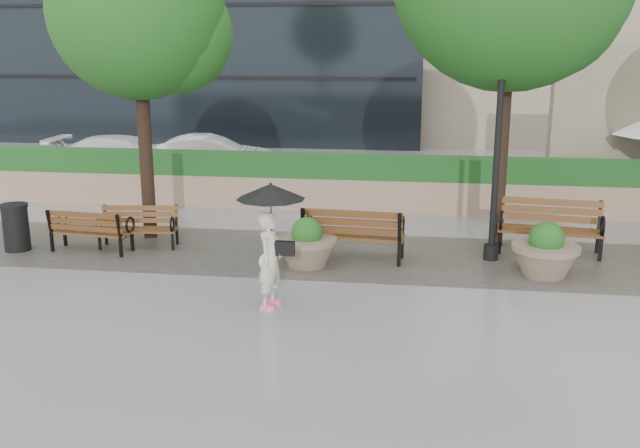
# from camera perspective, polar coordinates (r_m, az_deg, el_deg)

# --- Properties ---
(ground) EXTENTS (100.00, 100.00, 0.00)m
(ground) POSITION_cam_1_polar(r_m,az_deg,el_deg) (11.06, 2.21, -7.11)
(ground) COLOR gray
(ground) RESTS_ON ground
(cobble_strip) EXTENTS (28.00, 3.20, 0.01)m
(cobble_strip) POSITION_cam_1_polar(r_m,az_deg,el_deg) (13.88, 3.51, -2.58)
(cobble_strip) COLOR #383330
(cobble_strip) RESTS_ON ground
(hedge_wall) EXTENTS (24.00, 0.80, 1.35)m
(hedge_wall) POSITION_cam_1_polar(r_m,az_deg,el_deg) (17.60, 4.62, 3.25)
(hedge_wall) COLOR tan
(hedge_wall) RESTS_ON ground
(asphalt_street) EXTENTS (40.00, 7.00, 0.00)m
(asphalt_street) POSITION_cam_1_polar(r_m,az_deg,el_deg) (21.64, 5.26, 3.55)
(asphalt_street) COLOR black
(asphalt_street) RESTS_ON ground
(bench_0) EXTENTS (1.65, 0.80, 0.85)m
(bench_0) POSITION_cam_1_polar(r_m,az_deg,el_deg) (14.81, -17.80, -1.18)
(bench_0) COLOR brown
(bench_0) RESTS_ON ground
(bench_1) EXTENTS (1.60, 0.81, 0.82)m
(bench_1) POSITION_cam_1_polar(r_m,az_deg,el_deg) (14.85, -14.29, -0.91)
(bench_1) COLOR brown
(bench_1) RESTS_ON ground
(bench_2) EXTENTS (1.97, 0.90, 1.03)m
(bench_2) POSITION_cam_1_polar(r_m,az_deg,el_deg) (13.58, 2.66, -1.64)
(bench_2) COLOR brown
(bench_2) RESTS_ON ground
(bench_3) EXTENTS (2.04, 1.00, 1.05)m
(bench_3) POSITION_cam_1_polar(r_m,az_deg,el_deg) (14.65, 17.83, -1.10)
(bench_3) COLOR brown
(bench_3) RESTS_ON ground
(planter_left) EXTENTS (1.11, 1.11, 0.93)m
(planter_left) POSITION_cam_1_polar(r_m,az_deg,el_deg) (13.17, -1.05, -1.87)
(planter_left) COLOR #7F6B56
(planter_left) RESTS_ON ground
(planter_right) EXTENTS (1.18, 1.18, 0.99)m
(planter_right) POSITION_cam_1_polar(r_m,az_deg,el_deg) (13.23, 17.57, -2.38)
(planter_right) COLOR #7F6B56
(planter_right) RESTS_ON ground
(trash_bin) EXTENTS (0.54, 0.54, 0.90)m
(trash_bin) POSITION_cam_1_polar(r_m,az_deg,el_deg) (15.37, -23.14, -0.34)
(trash_bin) COLOR black
(trash_bin) RESTS_ON ground
(lamppost) EXTENTS (0.28, 0.28, 3.89)m
(lamppost) POSITION_cam_1_polar(r_m,az_deg,el_deg) (13.63, 13.89, 4.08)
(lamppost) COLOR black
(lamppost) RESTS_ON ground
(tree_0) EXTENTS (3.56, 3.48, 6.37)m
(tree_0) POSITION_cam_1_polar(r_m,az_deg,el_deg) (15.11, -13.73, 15.74)
(tree_0) COLOR black
(tree_0) RESTS_ON ground
(car_left) EXTENTS (4.69, 2.15, 1.33)m
(car_left) POSITION_cam_1_polar(r_m,az_deg,el_deg) (22.12, -15.18, 5.08)
(car_left) COLOR white
(car_left) RESTS_ON ground
(car_right) EXTENTS (4.09, 1.96, 1.29)m
(car_right) POSITION_cam_1_polar(r_m,az_deg,el_deg) (22.03, -8.74, 5.34)
(car_right) COLOR white
(car_right) RESTS_ON ground
(pedestrian) EXTENTS (1.07, 1.07, 1.96)m
(pedestrian) POSITION_cam_1_polar(r_m,az_deg,el_deg) (10.95, -3.97, -0.77)
(pedestrian) COLOR beige
(pedestrian) RESTS_ON ground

